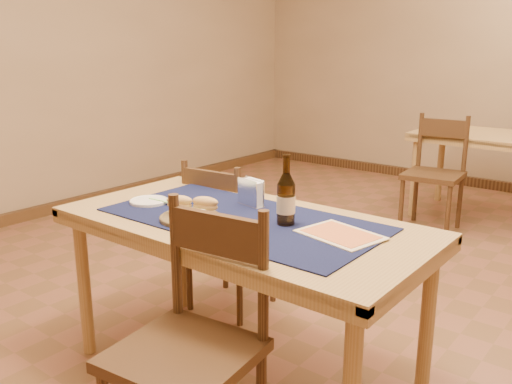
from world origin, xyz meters
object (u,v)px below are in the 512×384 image
Objects in this scene: main_table at (242,238)px; sandwich_plate at (191,213)px; napkin_holder at (251,193)px; chair_main_far at (227,233)px; beer_bottle at (286,199)px; chair_main_near at (192,343)px.

sandwich_plate reaches higher than main_table.
napkin_holder is (-0.09, 0.18, 0.15)m from main_table.
chair_main_far reaches higher than main_table.
beer_bottle is (0.35, 0.20, 0.08)m from sandwich_plate.
chair_main_near is at bearing -54.23° from chair_main_far.
chair_main_near is 0.70m from beer_bottle.
beer_bottle reaches higher than napkin_holder.
chair_main_far is at bearing 136.79° from main_table.
beer_bottle reaches higher than sandwich_plate.
chair_main_far is 0.77m from sandwich_plate.
napkin_holder is (0.40, -0.29, 0.36)m from chair_main_far.
chair_main_near is at bearing -45.85° from sandwich_plate.
sandwich_plate is 0.33m from napkin_holder.
main_table is 10.61× the size of napkin_holder.
beer_bottle reaches higher than main_table.
sandwich_plate is at bearing -60.82° from chair_main_far.
sandwich_plate is 0.89× the size of beer_bottle.
main_table is 5.52× the size of beer_bottle.
beer_bottle is at bearing -23.50° from napkin_holder.
beer_bottle is at bearing 15.30° from main_table.
chair_main_far is 5.82× the size of napkin_holder.
napkin_holder is at bearing 114.03° from chair_main_near.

